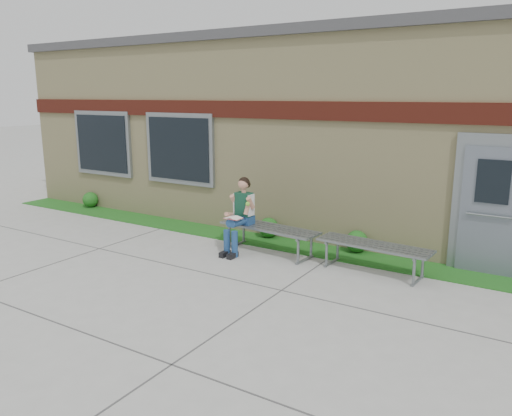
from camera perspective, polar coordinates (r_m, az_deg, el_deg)
The scene contains 9 objects.
ground at distance 7.78m, azimuth -5.44°, elevation -9.10°, with size 80.00×80.00×0.00m, color #9E9E99.
grass_strip at distance 9.85m, azimuth 3.72°, elevation -4.24°, with size 16.00×0.80×0.02m, color #165518.
school_building at distance 12.54m, azimuth 11.25°, elevation 8.96°, with size 16.20×6.22×4.20m.
bench_left at distance 9.28m, azimuth 1.51°, elevation -2.83°, with size 2.00×0.74×0.51m.
bench_right at distance 8.50m, azimuth 13.28°, elevation -4.75°, with size 1.93×0.66×0.49m.
girl at distance 9.27m, azimuth -1.83°, elevation -0.57°, with size 0.48×0.80×1.40m.
shrub_west at distance 13.74m, azimuth -18.41°, elevation 0.92°, with size 0.39×0.39×0.39m, color #165518.
shrub_mid at distance 10.28m, azimuth 1.44°, elevation -2.25°, with size 0.41×0.41×0.41m, color #165518.
shrub_east at distance 9.50m, azimuth 11.44°, elevation -3.76°, with size 0.41×0.41×0.41m, color #165518.
Camera 1 is at (4.39, -5.73, 2.90)m, focal length 35.00 mm.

